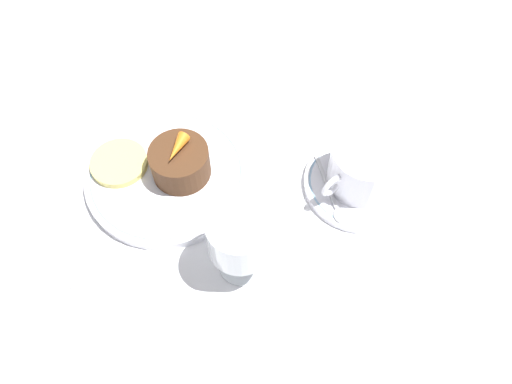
% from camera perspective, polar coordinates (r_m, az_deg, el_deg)
% --- Properties ---
extents(ground_plane, '(3.00, 3.00, 0.00)m').
position_cam_1_polar(ground_plane, '(0.69, -6.57, -0.51)').
color(ground_plane, white).
extents(dinner_plate, '(0.22, 0.22, 0.01)m').
position_cam_1_polar(dinner_plate, '(0.70, -10.15, 1.95)').
color(dinner_plate, white).
rests_on(dinner_plate, ground_plane).
extents(saucer, '(0.15, 0.15, 0.01)m').
position_cam_1_polar(saucer, '(0.70, 11.69, 0.97)').
color(saucer, white).
rests_on(saucer, ground_plane).
extents(coffee_cup, '(0.12, 0.09, 0.07)m').
position_cam_1_polar(coffee_cup, '(0.67, 12.22, 2.99)').
color(coffee_cup, white).
rests_on(coffee_cup, saucer).
extents(spoon, '(0.05, 0.11, 0.00)m').
position_cam_1_polar(spoon, '(0.68, 8.65, -0.46)').
color(spoon, silver).
rests_on(spoon, saucer).
extents(wine_glass, '(0.08, 0.08, 0.11)m').
position_cam_1_polar(wine_glass, '(0.57, -1.85, -5.23)').
color(wine_glass, silver).
rests_on(wine_glass, ground_plane).
extents(fork, '(0.03, 0.19, 0.01)m').
position_cam_1_polar(fork, '(0.70, -21.73, -5.10)').
color(fork, silver).
rests_on(fork, ground_plane).
extents(dessert_cake, '(0.08, 0.08, 0.05)m').
position_cam_1_polar(dessert_cake, '(0.67, -8.91, 3.22)').
color(dessert_cake, '#4C2D19').
rests_on(dessert_cake, dinner_plate).
extents(carrot_garnish, '(0.05, 0.04, 0.02)m').
position_cam_1_polar(carrot_garnish, '(0.65, -9.28, 4.83)').
color(carrot_garnish, orange).
rests_on(carrot_garnish, dessert_cake).
extents(pineapple_slice, '(0.08, 0.08, 0.01)m').
position_cam_1_polar(pineapple_slice, '(0.71, -15.38, 3.23)').
color(pineapple_slice, '#EFE075').
rests_on(pineapple_slice, dinner_plate).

